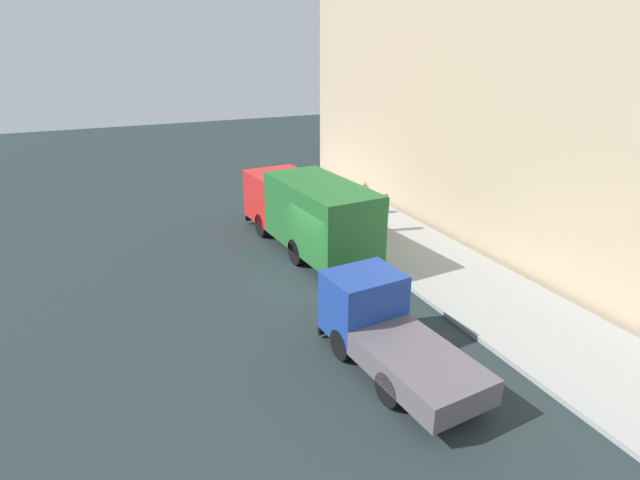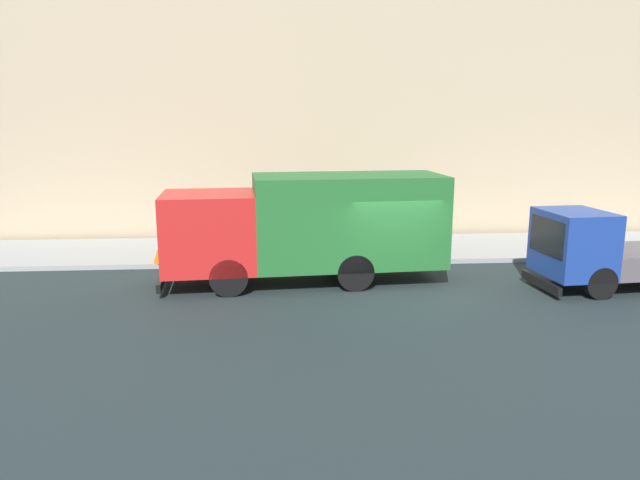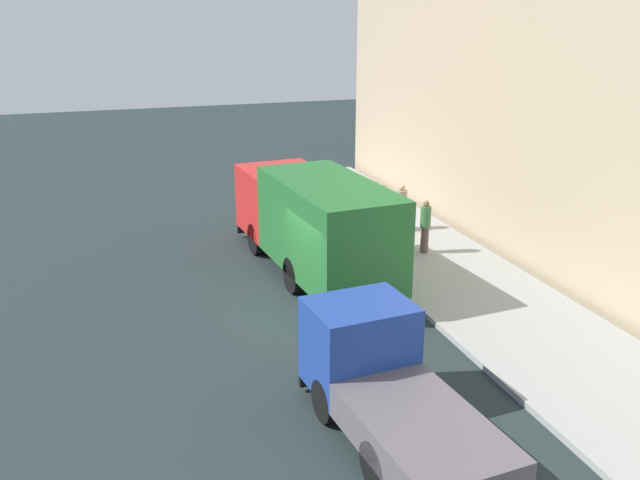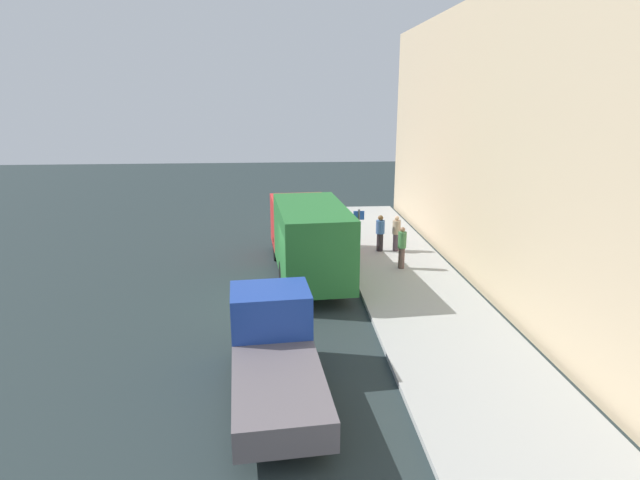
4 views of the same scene
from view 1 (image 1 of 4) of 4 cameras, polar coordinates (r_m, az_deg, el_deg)
ground at (r=18.78m, az=-1.97°, el=-4.15°), size 80.00×80.00×0.00m
sidewalk at (r=21.02m, az=10.98°, el=-1.42°), size 4.19×30.00×0.15m
building_facade at (r=21.24m, az=17.90°, el=12.77°), size 0.50×30.00×10.53m
large_utility_truck at (r=20.62m, az=-1.44°, el=3.38°), size 3.04×8.21×3.11m
small_flatbed_truck at (r=13.64m, az=7.43°, el=-10.06°), size 2.41×5.24×2.22m
pedestrian_walking at (r=24.93m, az=5.00°, el=4.84°), size 0.52×0.52×1.62m
pedestrian_standing at (r=22.69m, az=7.34°, el=3.23°), size 0.48×0.48×1.74m
pedestrian_third at (r=24.58m, az=3.49°, el=4.69°), size 0.45×0.45×1.67m
traffic_cone_orange at (r=25.79m, az=-1.30°, el=4.36°), size 0.51×0.51×0.73m
street_sign_post at (r=21.95m, az=3.09°, el=4.17°), size 0.44×0.08×2.43m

